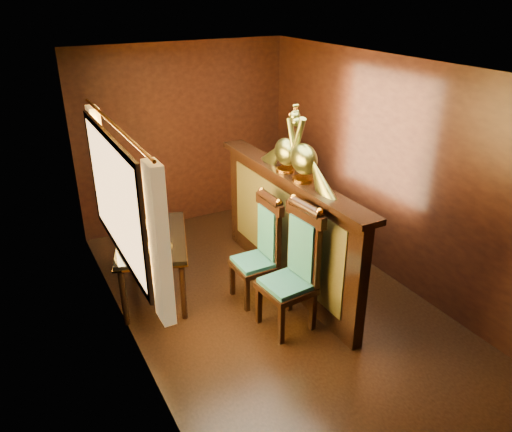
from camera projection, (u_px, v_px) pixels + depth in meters
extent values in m
plane|color=black|center=(275.00, 304.00, 5.41)|extent=(5.00, 5.00, 0.00)
cube|color=black|center=(185.00, 136.00, 6.87)|extent=(3.00, 0.04, 2.50)
cube|color=black|center=(496.00, 347.00, 2.89)|extent=(3.00, 0.04, 2.50)
cube|color=black|center=(125.00, 231.00, 4.23)|extent=(0.04, 5.00, 2.50)
cube|color=black|center=(393.00, 173.00, 5.53)|extent=(0.04, 5.00, 2.50)
cube|color=beige|center=(279.00, 67.00, 4.35)|extent=(3.00, 5.00, 0.04)
cube|color=#FFC672|center=(114.00, 197.00, 4.39)|extent=(0.01, 1.70, 1.05)
cube|color=yellow|center=(160.00, 246.00, 3.68)|extent=(0.10, 0.22, 1.30)
cube|color=yellow|center=(100.00, 168.00, 5.23)|extent=(0.10, 0.22, 1.30)
cylinder|color=#C58729|center=(113.00, 124.00, 4.15)|extent=(0.03, 2.20, 0.03)
cube|color=black|center=(287.00, 234.00, 5.51)|extent=(0.12, 2.60, 1.30)
cube|color=#363118|center=(282.00, 231.00, 5.46)|extent=(0.02, 2.20, 0.95)
cube|color=black|center=(289.00, 176.00, 5.22)|extent=(0.26, 2.70, 0.06)
cube|color=black|center=(152.00, 238.00, 5.33)|extent=(1.05, 1.34, 0.04)
cube|color=#C58729|center=(152.00, 241.00, 5.34)|extent=(1.07, 1.37, 0.02)
cylinder|color=black|center=(124.00, 297.00, 4.97)|extent=(0.06, 0.06, 0.65)
cylinder|color=black|center=(183.00, 292.00, 5.06)|extent=(0.06, 0.06, 0.65)
cylinder|color=black|center=(130.00, 247.00, 5.91)|extent=(0.06, 0.06, 0.65)
cylinder|color=black|center=(180.00, 243.00, 6.00)|extent=(0.06, 0.06, 0.65)
cylinder|color=#B57522|center=(158.00, 247.00, 5.10)|extent=(0.30, 0.30, 0.01)
cone|color=white|center=(157.00, 242.00, 5.08)|extent=(0.11, 0.11, 0.10)
cylinder|color=#B57522|center=(155.00, 223.00, 5.61)|extent=(0.30, 0.30, 0.01)
cone|color=white|center=(154.00, 219.00, 5.59)|extent=(0.11, 0.11, 0.10)
cylinder|color=silver|center=(125.00, 238.00, 5.23)|extent=(0.03, 0.03, 0.06)
cylinder|color=silver|center=(129.00, 234.00, 5.31)|extent=(0.03, 0.03, 0.06)
cube|color=black|center=(286.00, 288.00, 4.89)|extent=(0.51, 0.51, 0.06)
cube|color=navy|center=(286.00, 284.00, 4.87)|extent=(0.46, 0.46, 0.05)
cube|color=navy|center=(304.00, 247.00, 4.82)|extent=(0.07, 0.37, 0.60)
cube|color=black|center=(281.00, 325.00, 4.75)|extent=(0.05, 0.05, 0.42)
cube|color=black|center=(313.00, 312.00, 4.94)|extent=(0.05, 0.05, 0.42)
cube|color=black|center=(259.00, 305.00, 5.04)|extent=(0.05, 0.05, 0.42)
cube|color=black|center=(290.00, 293.00, 5.23)|extent=(0.05, 0.05, 0.42)
sphere|color=#C58729|center=(320.00, 212.00, 4.49)|extent=(0.07, 0.07, 0.07)
sphere|color=#C58729|center=(294.00, 198.00, 4.78)|extent=(0.07, 0.07, 0.07)
cube|color=black|center=(254.00, 265.00, 5.36)|extent=(0.43, 0.43, 0.06)
cube|color=navy|center=(254.00, 262.00, 5.34)|extent=(0.39, 0.39, 0.05)
cube|color=navy|center=(269.00, 232.00, 5.29)|extent=(0.03, 0.34, 0.55)
cube|color=black|center=(247.00, 295.00, 5.23)|extent=(0.05, 0.05, 0.38)
cube|color=black|center=(276.00, 286.00, 5.38)|extent=(0.05, 0.05, 0.38)
cube|color=black|center=(232.00, 279.00, 5.51)|extent=(0.05, 0.05, 0.38)
cube|color=black|center=(260.00, 271.00, 5.67)|extent=(0.05, 0.05, 0.38)
sphere|color=#C58729|center=(279.00, 202.00, 4.97)|extent=(0.07, 0.07, 0.07)
sphere|color=#C58729|center=(261.00, 190.00, 5.25)|extent=(0.07, 0.07, 0.07)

